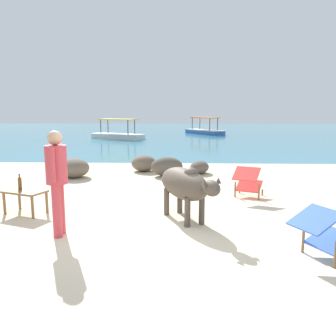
{
  "coord_description": "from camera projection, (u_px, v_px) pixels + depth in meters",
  "views": [
    {
      "loc": [
        0.45,
        -5.35,
        1.98
      ],
      "look_at": [
        0.15,
        3.0,
        0.55
      ],
      "focal_mm": 37.28,
      "sensor_mm": 36.0,
      "label": 1
    }
  ],
  "objects": [
    {
      "name": "sand_beach",
      "position": [
        152.0,
        232.0,
        5.62
      ],
      "size": [
        18.0,
        14.0,
        0.04
      ],
      "primitive_type": "cube",
      "color": "beige",
      "rests_on": "ground"
    },
    {
      "name": "water_surface",
      "position": [
        175.0,
        134.0,
        27.3
      ],
      "size": [
        60.0,
        36.0,
        0.03
      ],
      "primitive_type": "cube",
      "color": "teal",
      "rests_on": "ground"
    },
    {
      "name": "cow",
      "position": [
        185.0,
        184.0,
        6.03
      ],
      "size": [
        1.16,
        1.67,
        0.97
      ],
      "rotation": [
        0.0,
        0.0,
        5.23
      ],
      "color": "#4C4238",
      "rests_on": "sand_beach"
    },
    {
      "name": "low_bench_table",
      "position": [
        25.0,
        194.0,
        6.46
      ],
      "size": [
        0.87,
        0.68,
        0.44
      ],
      "rotation": [
        0.0,
        0.0,
        -0.37
      ],
      "color": "brown",
      "rests_on": "sand_beach"
    },
    {
      "name": "bottle",
      "position": [
        20.0,
        183.0,
        6.53
      ],
      "size": [
        0.07,
        0.07,
        0.3
      ],
      "color": "brown",
      "rests_on": "low_bench_table"
    },
    {
      "name": "deck_chair_near",
      "position": [
        323.0,
        231.0,
        4.49
      ],
      "size": [
        0.92,
        0.82,
        0.68
      ],
      "rotation": [
        0.0,
        0.0,
        0.47
      ],
      "color": "brown",
      "rests_on": "sand_beach"
    },
    {
      "name": "deck_chair_far",
      "position": [
        248.0,
        181.0,
        7.61
      ],
      "size": [
        0.79,
        0.91,
        0.68
      ],
      "rotation": [
        0.0,
        0.0,
        1.16
      ],
      "color": "brown",
      "rests_on": "sand_beach"
    },
    {
      "name": "person_standing",
      "position": [
        57.0,
        175.0,
        5.25
      ],
      "size": [
        0.32,
        0.51,
        1.62
      ],
      "rotation": [
        0.0,
        0.0,
        0.08
      ],
      "color": "#CC3D47",
      "rests_on": "sand_beach"
    },
    {
      "name": "shore_rock_large",
      "position": [
        200.0,
        167.0,
        10.51
      ],
      "size": [
        0.76,
        0.89,
        0.38
      ],
      "primitive_type": "ellipsoid",
      "rotation": [
        0.0,
        0.0,
        1.24
      ],
      "color": "brown",
      "rests_on": "sand_beach"
    },
    {
      "name": "shore_rock_medium",
      "position": [
        74.0,
        168.0,
        9.92
      ],
      "size": [
        1.26,
        1.28,
        0.54
      ],
      "primitive_type": "ellipsoid",
      "rotation": [
        0.0,
        0.0,
        2.2
      ],
      "color": "#6B5B4C",
      "rests_on": "sand_beach"
    },
    {
      "name": "shore_rock_small",
      "position": [
        167.0,
        167.0,
        10.07
      ],
      "size": [
        0.99,
        0.76,
        0.56
      ],
      "primitive_type": "ellipsoid",
      "rotation": [
        0.0,
        0.0,
        0.11
      ],
      "color": "brown",
      "rests_on": "sand_beach"
    },
    {
      "name": "shore_rock_flat",
      "position": [
        144.0,
        163.0,
        10.89
      ],
      "size": [
        1.04,
        1.01,
        0.5
      ],
      "primitive_type": "ellipsoid",
      "rotation": [
        0.0,
        0.0,
        2.69
      ],
      "color": "#6B5B4C",
      "rests_on": "sand_beach"
    },
    {
      "name": "boat_blue",
      "position": [
        204.0,
        130.0,
        27.16
      ],
      "size": [
        3.05,
        3.67,
        1.29
      ],
      "rotation": [
        0.0,
        0.0,
        2.18
      ],
      "color": "#3866B7",
      "rests_on": "water_surface"
    },
    {
      "name": "boat_white",
      "position": [
        118.0,
        134.0,
        22.92
      ],
      "size": [
        3.81,
        2.64,
        1.29
      ],
      "rotation": [
        0.0,
        0.0,
        5.83
      ],
      "color": "white",
      "rests_on": "water_surface"
    }
  ]
}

